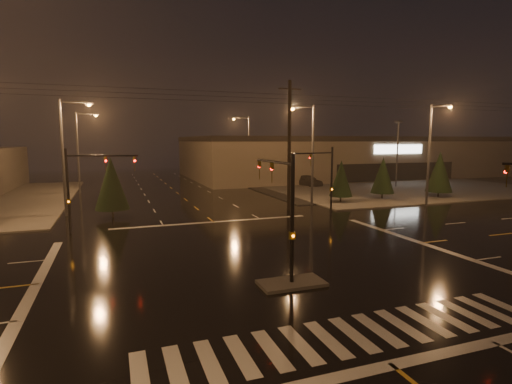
# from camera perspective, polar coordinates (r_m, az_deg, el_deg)

# --- Properties ---
(ground) EXTENTS (140.00, 140.00, 0.00)m
(ground) POSITION_cam_1_polar(r_m,az_deg,el_deg) (22.28, 0.72, -9.71)
(ground) COLOR black
(ground) RESTS_ON ground
(sidewalk_ne) EXTENTS (36.00, 36.00, 0.12)m
(sidewalk_ne) POSITION_cam_1_polar(r_m,az_deg,el_deg) (62.77, 17.05, 1.11)
(sidewalk_ne) COLOR #4C4943
(sidewalk_ne) RESTS_ON ground
(median_island) EXTENTS (3.00, 1.60, 0.15)m
(median_island) POSITION_cam_1_polar(r_m,az_deg,el_deg) (18.76, 5.10, -12.83)
(median_island) COLOR #4C4943
(median_island) RESTS_ON ground
(crosswalk) EXTENTS (15.00, 2.60, 0.01)m
(crosswalk) POSITION_cam_1_polar(r_m,az_deg,el_deg) (14.77, 13.73, -19.12)
(crosswalk) COLOR beige
(crosswalk) RESTS_ON ground
(stop_bar_near) EXTENTS (16.00, 0.50, 0.01)m
(stop_bar_near) POSITION_cam_1_polar(r_m,az_deg,el_deg) (13.35, 18.83, -22.36)
(stop_bar_near) COLOR beige
(stop_bar_near) RESTS_ON ground
(stop_bar_far) EXTENTS (16.00, 0.50, 0.01)m
(stop_bar_far) POSITION_cam_1_polar(r_m,az_deg,el_deg) (32.50, -6.08, -4.28)
(stop_bar_far) COLOR beige
(stop_bar_far) RESTS_ON ground
(parking_lot) EXTENTS (50.00, 24.00, 0.08)m
(parking_lot) POSITION_cam_1_polar(r_m,az_deg,el_deg) (64.37, 21.69, 1.04)
(parking_lot) COLOR black
(parking_lot) RESTS_ON ground
(retail_building) EXTENTS (60.20, 28.30, 7.20)m
(retail_building) POSITION_cam_1_polar(r_m,az_deg,el_deg) (78.47, 13.10, 5.20)
(retail_building) COLOR #6C644D
(retail_building) RESTS_ON ground
(signal_mast_median) EXTENTS (0.25, 4.59, 6.00)m
(signal_mast_median) POSITION_cam_1_polar(r_m,az_deg,el_deg) (18.66, 4.03, -1.25)
(signal_mast_median) COLOR black
(signal_mast_median) RESTS_ON ground
(signal_mast_ne) EXTENTS (4.84, 1.86, 6.00)m
(signal_mast_ne) POSITION_cam_1_polar(r_m,az_deg,el_deg) (34.64, 9.65, 2.71)
(signal_mast_ne) COLOR black
(signal_mast_ne) RESTS_ON ground
(signal_mast_nw) EXTENTS (4.84, 1.86, 6.00)m
(signal_mast_nw) POSITION_cam_1_polar(r_m,az_deg,el_deg) (30.29, -23.52, 1.54)
(signal_mast_nw) COLOR black
(signal_mast_nw) RESTS_ON ground
(streetlight_1) EXTENTS (2.77, 0.32, 10.00)m
(streetlight_1) POSITION_cam_1_polar(r_m,az_deg,el_deg) (38.15, -25.46, 5.55)
(streetlight_1) COLOR #38383A
(streetlight_1) RESTS_ON ground
(streetlight_2) EXTENTS (2.77, 0.32, 10.00)m
(streetlight_2) POSITION_cam_1_polar(r_m,az_deg,el_deg) (54.09, -23.81, 5.96)
(streetlight_2) COLOR #38383A
(streetlight_2) RESTS_ON ground
(streetlight_3) EXTENTS (2.77, 0.32, 10.00)m
(streetlight_3) POSITION_cam_1_polar(r_m,az_deg,el_deg) (40.50, 7.72, 6.25)
(streetlight_3) COLOR #38383A
(streetlight_3) RESTS_ON ground
(streetlight_4) EXTENTS (2.77, 0.32, 10.00)m
(streetlight_4) POSITION_cam_1_polar(r_m,az_deg,el_deg) (58.98, -1.31, 6.64)
(streetlight_4) COLOR #38383A
(streetlight_4) RESTS_ON ground
(streetlight_6) EXTENTS (0.32, 2.77, 10.00)m
(streetlight_6) POSITION_cam_1_polar(r_m,az_deg,el_deg) (42.86, 23.81, 5.76)
(streetlight_6) COLOR #38383A
(streetlight_6) RESTS_ON ground
(utility_pole_1) EXTENTS (2.20, 0.32, 12.00)m
(utility_pole_1) POSITION_cam_1_polar(r_m,az_deg,el_deg) (37.30, 4.78, 6.71)
(utility_pole_1) COLOR black
(utility_pole_1) RESTS_ON ground
(conifer_0) EXTENTS (2.42, 2.42, 4.48)m
(conifer_0) POSITION_cam_1_polar(r_m,az_deg,el_deg) (42.89, 12.06, 1.91)
(conifer_0) COLOR black
(conifer_0) RESTS_ON ground
(conifer_1) EXTENTS (2.57, 2.57, 4.72)m
(conifer_1) POSITION_cam_1_polar(r_m,az_deg,el_deg) (46.71, 17.67, 2.31)
(conifer_1) COLOR black
(conifer_1) RESTS_ON ground
(conifer_2) EXTENTS (2.95, 2.95, 5.30)m
(conifer_2) POSITION_cam_1_polar(r_m,az_deg,el_deg) (50.26, 24.74, 2.65)
(conifer_2) COLOR black
(conifer_2) RESTS_ON ground
(conifer_3) EXTENTS (2.86, 2.86, 5.17)m
(conifer_3) POSITION_cam_1_polar(r_m,az_deg,el_deg) (36.04, -19.95, 1.18)
(conifer_3) COLOR black
(conifer_3) RESTS_ON ground
(car_parked) EXTENTS (3.04, 5.24, 1.68)m
(car_parked) POSITION_cam_1_polar(r_m,az_deg,el_deg) (57.95, 7.44, 1.65)
(car_parked) COLOR black
(car_parked) RESTS_ON ground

